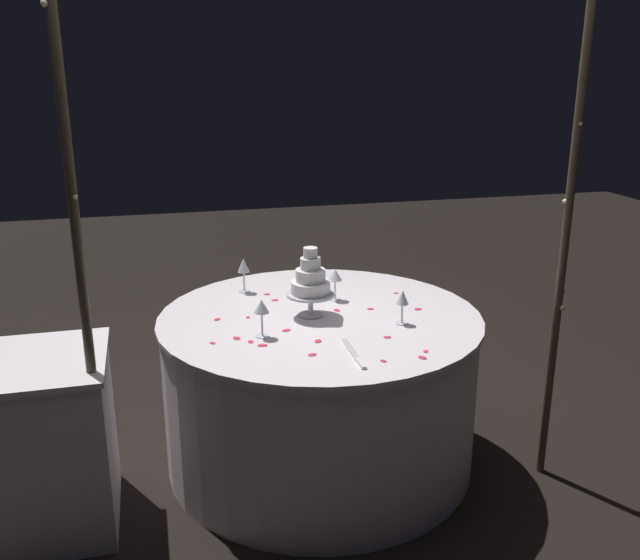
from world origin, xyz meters
The scene contains 29 objects.
ground_plane centered at (0.00, 0.00, 0.00)m, with size 12.00×12.00×0.00m, color black.
decorative_arch centered at (0.00, 0.37, 1.47)m, with size 1.98×0.06×2.28m.
main_table centered at (0.00, 0.00, 0.36)m, with size 1.46×1.46×0.73m.
side_table centered at (1.20, 0.20, 0.36)m, with size 0.56×0.56×0.73m.
tiered_cake centered at (0.04, 0.00, 0.89)m, with size 0.22×0.22×0.32m.
wine_glass_0 centered at (-0.12, -0.19, 0.84)m, with size 0.07×0.07×0.15m.
wine_glass_1 centered at (-0.32, 0.19, 0.84)m, with size 0.06×0.06×0.15m.
wine_glass_2 centered at (0.28, -0.42, 0.85)m, with size 0.06×0.06×0.17m.
wine_glass_3 centered at (0.30, 0.19, 0.85)m, with size 0.06×0.06×0.16m.
cake_knife centered at (-0.02, 0.48, 0.73)m, with size 0.03×0.30×0.01m.
rose_petal_0 centered at (-0.44, -0.20, 0.73)m, with size 0.03×0.02×0.00m, color #E02D47.
rose_petal_1 centered at (-0.46, 0.04, 0.73)m, with size 0.04×0.03×0.00m, color #E02D47.
rose_petal_2 centered at (0.14, 0.43, 0.73)m, with size 0.04×0.03×0.00m, color #E02D47.
rose_petal_3 centered at (0.09, 0.30, 0.73)m, with size 0.04×0.03×0.00m, color #E02D47.
rose_petal_4 centered at (0.16, -0.25, 0.73)m, with size 0.04×0.02×0.00m, color #E02D47.
rose_petal_5 centered at (0.31, 0.29, 0.73)m, with size 0.04×0.03×0.00m, color #E02D47.
rose_petal_6 centered at (0.50, 0.21, 0.73)m, with size 0.03×0.02×0.00m, color #E02D47.
rose_petal_7 centered at (-0.11, 0.55, 0.73)m, with size 0.03×0.02×0.00m, color #E02D47.
rose_petal_8 centered at (-0.09, -0.04, 0.73)m, with size 0.04×0.03×0.00m, color #E02D47.
rose_petal_9 centered at (0.18, -0.34, 0.73)m, with size 0.03×0.02×0.00m, color #E02D47.
rose_petal_10 centered at (0.19, 0.15, 0.73)m, with size 0.04×0.03×0.00m, color #E02D47.
rose_petal_11 centered at (0.35, 0.24, 0.73)m, with size 0.03×0.02×0.00m, color #E02D47.
rose_petal_12 centered at (-0.26, 0.56, 0.73)m, with size 0.04×0.03×0.00m, color #E02D47.
rose_petal_13 centered at (-0.24, -0.02, 0.73)m, with size 0.03×0.02×0.00m, color #E02D47.
rose_petal_14 centered at (0.40, 0.18, 0.73)m, with size 0.04×0.03×0.00m, color #E02D47.
rose_petal_15 centered at (0.46, -0.06, 0.73)m, with size 0.03×0.02×0.00m, color #E02D47.
rose_petal_16 centered at (0.32, -0.05, 0.73)m, with size 0.03×0.02×0.00m, color #E02D47.
rose_petal_17 centered at (-0.30, 0.51, 0.73)m, with size 0.03×0.02×0.00m, color #E02D47.
rose_petal_18 centered at (-0.20, 0.33, 0.73)m, with size 0.03×0.02×0.00m, color #E02D47.
Camera 1 is at (0.72, 2.80, 1.80)m, focal length 38.35 mm.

